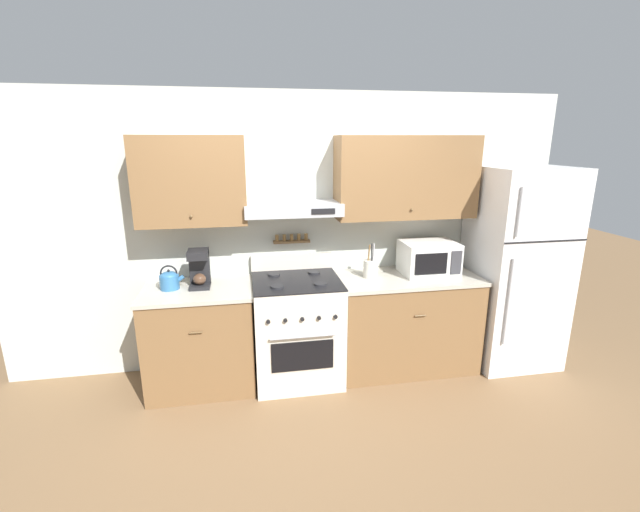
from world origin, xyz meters
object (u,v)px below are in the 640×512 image
refrigerator (515,267)px  microwave (429,258)px  stove_range (297,329)px  coffee_maker (199,268)px  tea_kettle (170,280)px  utensil_crock (371,268)px

refrigerator → microwave: refrigerator is taller
stove_range → coffee_maker: coffee_maker is taller
microwave → stove_range: bearing=-176.8°
stove_range → microwave: bearing=3.2°
refrigerator → tea_kettle: size_ratio=9.07×
refrigerator → microwave: (-0.85, 0.09, 0.11)m
stove_range → coffee_maker: (-0.82, 0.08, 0.60)m
utensil_crock → tea_kettle: bearing=-180.0°
stove_range → refrigerator: (2.11, -0.02, 0.47)m
stove_range → utensil_crock: utensil_crock is taller
microwave → utensil_crock: (-0.57, -0.02, -0.07)m
refrigerator → utensil_crock: 1.42m
tea_kettle → utensil_crock: 1.76m
tea_kettle → utensil_crock: bearing=0.0°
tea_kettle → coffee_maker: (0.25, 0.03, 0.08)m
stove_range → microwave: microwave is taller
tea_kettle → microwave: bearing=0.4°
refrigerator → utensil_crock: (-1.42, 0.07, 0.05)m
stove_range → utensil_crock: bearing=4.3°
coffee_maker → microwave: (2.08, -0.01, -0.01)m
refrigerator → coffee_maker: 2.94m
stove_range → utensil_crock: size_ratio=3.46×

